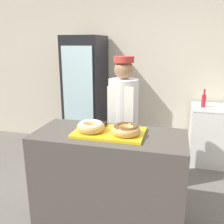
{
  "coord_description": "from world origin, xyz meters",
  "views": [
    {
      "loc": [
        0.57,
        -2.07,
        1.77
      ],
      "look_at": [
        0.0,
        0.1,
        1.15
      ],
      "focal_mm": 40.0,
      "sensor_mm": 36.0,
      "label": 1
    }
  ],
  "objects_px": {
    "serving_tray": "(109,132)",
    "brownie_back_left": "(102,124)",
    "brownie_back_right": "(124,126)",
    "donut_light_glaze": "(91,126)",
    "baker_person": "(123,123)",
    "bottle_red": "(204,100)",
    "donut_chocolate_glaze": "(126,129)",
    "chest_freezer": "(219,135)",
    "beverage_fridge": "(86,95)"
  },
  "relations": [
    {
      "from": "donut_chocolate_glaze",
      "to": "brownie_back_left",
      "type": "relative_size",
      "value": 3.07
    },
    {
      "from": "brownie_back_right",
      "to": "chest_freezer",
      "type": "xyz_separation_m",
      "value": [
        1.13,
        1.59,
        -0.57
      ]
    },
    {
      "from": "donut_light_glaze",
      "to": "brownie_back_left",
      "type": "bearing_deg",
      "value": 73.5
    },
    {
      "from": "chest_freezer",
      "to": "bottle_red",
      "type": "distance_m",
      "value": 0.6
    },
    {
      "from": "bottle_red",
      "to": "brownie_back_left",
      "type": "bearing_deg",
      "value": -124.75
    },
    {
      "from": "donut_chocolate_glaze",
      "to": "bottle_red",
      "type": "bearing_deg",
      "value": 65.1
    },
    {
      "from": "beverage_fridge",
      "to": "chest_freezer",
      "type": "distance_m",
      "value": 2.17
    },
    {
      "from": "baker_person",
      "to": "chest_freezer",
      "type": "distance_m",
      "value": 1.71
    },
    {
      "from": "donut_light_glaze",
      "to": "donut_chocolate_glaze",
      "type": "relative_size",
      "value": 1.0
    },
    {
      "from": "serving_tray",
      "to": "brownie_back_left",
      "type": "height_order",
      "value": "brownie_back_left"
    },
    {
      "from": "brownie_back_right",
      "to": "chest_freezer",
      "type": "distance_m",
      "value": 2.04
    },
    {
      "from": "serving_tray",
      "to": "brownie_back_right",
      "type": "distance_m",
      "value": 0.18
    },
    {
      "from": "serving_tray",
      "to": "brownie_back_right",
      "type": "height_order",
      "value": "brownie_back_right"
    },
    {
      "from": "baker_person",
      "to": "beverage_fridge",
      "type": "distance_m",
      "value": 1.38
    },
    {
      "from": "baker_person",
      "to": "bottle_red",
      "type": "distance_m",
      "value": 1.43
    },
    {
      "from": "donut_chocolate_glaze",
      "to": "brownie_back_right",
      "type": "xyz_separation_m",
      "value": [
        -0.05,
        0.18,
        -0.03
      ]
    },
    {
      "from": "serving_tray",
      "to": "brownie_back_right",
      "type": "xyz_separation_m",
      "value": [
        0.11,
        0.14,
        0.03
      ]
    },
    {
      "from": "donut_light_glaze",
      "to": "bottle_red",
      "type": "xyz_separation_m",
      "value": [
        1.13,
        1.73,
        -0.07
      ]
    },
    {
      "from": "brownie_back_left",
      "to": "beverage_fridge",
      "type": "bearing_deg",
      "value": 115.51
    },
    {
      "from": "serving_tray",
      "to": "chest_freezer",
      "type": "xyz_separation_m",
      "value": [
        1.24,
        1.73,
        -0.55
      ]
    },
    {
      "from": "donut_light_glaze",
      "to": "chest_freezer",
      "type": "relative_size",
      "value": 0.3
    },
    {
      "from": "beverage_fridge",
      "to": "bottle_red",
      "type": "relative_size",
      "value": 7.19
    },
    {
      "from": "donut_light_glaze",
      "to": "baker_person",
      "type": "height_order",
      "value": "baker_person"
    },
    {
      "from": "serving_tray",
      "to": "donut_chocolate_glaze",
      "type": "xyz_separation_m",
      "value": [
        0.16,
        -0.04,
        0.06
      ]
    },
    {
      "from": "brownie_back_left",
      "to": "bottle_red",
      "type": "xyz_separation_m",
      "value": [
        1.08,
        1.55,
        -0.04
      ]
    },
    {
      "from": "donut_light_glaze",
      "to": "beverage_fridge",
      "type": "xyz_separation_m",
      "value": [
        -0.71,
        1.77,
        -0.1
      ]
    },
    {
      "from": "donut_chocolate_glaze",
      "to": "chest_freezer",
      "type": "bearing_deg",
      "value": 58.7
    },
    {
      "from": "serving_tray",
      "to": "brownie_back_left",
      "type": "xyz_separation_m",
      "value": [
        -0.11,
        0.14,
        0.03
      ]
    },
    {
      "from": "donut_chocolate_glaze",
      "to": "donut_light_glaze",
      "type": "bearing_deg",
      "value": 180.0
    },
    {
      "from": "brownie_back_right",
      "to": "donut_light_glaze",
      "type": "bearing_deg",
      "value": -146.9
    },
    {
      "from": "brownie_back_left",
      "to": "chest_freezer",
      "type": "bearing_deg",
      "value": 49.73
    },
    {
      "from": "baker_person",
      "to": "beverage_fridge",
      "type": "bearing_deg",
      "value": 128.42
    },
    {
      "from": "donut_light_glaze",
      "to": "baker_person",
      "type": "xyz_separation_m",
      "value": [
        0.15,
        0.68,
        -0.17
      ]
    },
    {
      "from": "beverage_fridge",
      "to": "brownie_back_left",
      "type": "bearing_deg",
      "value": -64.49
    },
    {
      "from": "chest_freezer",
      "to": "serving_tray",
      "type": "bearing_deg",
      "value": -125.6
    },
    {
      "from": "baker_person",
      "to": "beverage_fridge",
      "type": "relative_size",
      "value": 0.87
    },
    {
      "from": "serving_tray",
      "to": "donut_light_glaze",
      "type": "relative_size",
      "value": 2.49
    },
    {
      "from": "beverage_fridge",
      "to": "chest_freezer",
      "type": "relative_size",
      "value": 2.18
    },
    {
      "from": "serving_tray",
      "to": "bottle_red",
      "type": "bearing_deg",
      "value": 60.25
    },
    {
      "from": "donut_light_glaze",
      "to": "donut_chocolate_glaze",
      "type": "xyz_separation_m",
      "value": [
        0.33,
        0.0,
        0.0
      ]
    },
    {
      "from": "beverage_fridge",
      "to": "donut_chocolate_glaze",
      "type": "bearing_deg",
      "value": -59.73
    },
    {
      "from": "chest_freezer",
      "to": "donut_light_glaze",
      "type": "bearing_deg",
      "value": -128.38
    },
    {
      "from": "brownie_back_right",
      "to": "baker_person",
      "type": "distance_m",
      "value": 0.54
    },
    {
      "from": "brownie_back_left",
      "to": "baker_person",
      "type": "relative_size",
      "value": 0.05
    },
    {
      "from": "brownie_back_left",
      "to": "bottle_red",
      "type": "distance_m",
      "value": 1.89
    },
    {
      "from": "serving_tray",
      "to": "beverage_fridge",
      "type": "relative_size",
      "value": 0.34
    },
    {
      "from": "brownie_back_left",
      "to": "brownie_back_right",
      "type": "height_order",
      "value": "same"
    },
    {
      "from": "serving_tray",
      "to": "donut_light_glaze",
      "type": "height_order",
      "value": "donut_light_glaze"
    },
    {
      "from": "brownie_back_left",
      "to": "brownie_back_right",
      "type": "distance_m",
      "value": 0.22
    },
    {
      "from": "donut_light_glaze",
      "to": "baker_person",
      "type": "distance_m",
      "value": 0.72
    }
  ]
}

